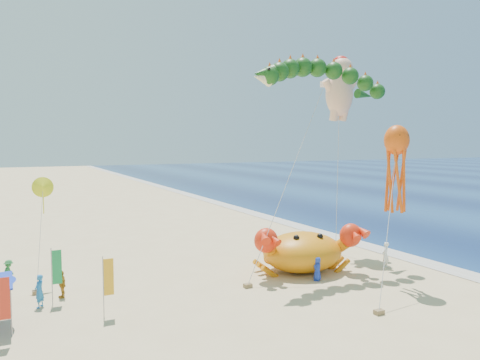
{
  "coord_description": "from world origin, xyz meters",
  "views": [
    {
      "loc": [
        -15.69,
        -25.4,
        8.98
      ],
      "look_at": [
        -2.0,
        2.0,
        6.5
      ],
      "focal_mm": 35.0,
      "sensor_mm": 36.0,
      "label": 1
    }
  ],
  "objects_px": {
    "dragon_kite": "(321,81)",
    "cherub_kite": "(340,87)",
    "crab_inflatable": "(303,250)",
    "octopus_kite": "(396,162)"
  },
  "relations": [
    {
      "from": "dragon_kite",
      "to": "cherub_kite",
      "type": "bearing_deg",
      "value": 39.26
    },
    {
      "from": "crab_inflatable",
      "to": "cherub_kite",
      "type": "bearing_deg",
      "value": 34.91
    },
    {
      "from": "crab_inflatable",
      "to": "cherub_kite",
      "type": "xyz_separation_m",
      "value": [
        6.6,
        4.61,
        12.03
      ]
    },
    {
      "from": "octopus_kite",
      "to": "cherub_kite",
      "type": "bearing_deg",
      "value": 72.62
    },
    {
      "from": "crab_inflatable",
      "to": "octopus_kite",
      "type": "xyz_separation_m",
      "value": [
        3.68,
        -4.73,
        6.22
      ]
    },
    {
      "from": "cherub_kite",
      "to": "octopus_kite",
      "type": "xyz_separation_m",
      "value": [
        -2.92,
        -9.33,
        -5.81
      ]
    },
    {
      "from": "dragon_kite",
      "to": "octopus_kite",
      "type": "height_order",
      "value": "dragon_kite"
    },
    {
      "from": "crab_inflatable",
      "to": "cherub_kite",
      "type": "height_order",
      "value": "cherub_kite"
    },
    {
      "from": "crab_inflatable",
      "to": "dragon_kite",
      "type": "relative_size",
      "value": 0.54
    },
    {
      "from": "dragon_kite",
      "to": "cherub_kite",
      "type": "distance_m",
      "value": 6.2
    }
  ]
}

